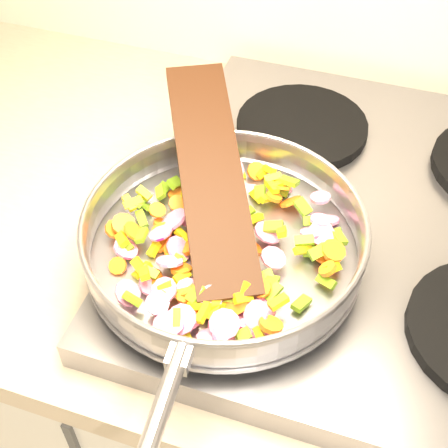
% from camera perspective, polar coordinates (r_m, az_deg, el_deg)
% --- Properties ---
extents(cooktop, '(0.60, 0.60, 0.04)m').
position_cam_1_polar(cooktop, '(0.83, 14.07, -0.42)').
color(cooktop, '#939399').
rests_on(cooktop, counter_top).
extents(grate_fl, '(0.19, 0.19, 0.02)m').
position_cam_1_polar(grate_fl, '(0.73, 1.92, -4.04)').
color(grate_fl, black).
rests_on(grate_fl, cooktop).
extents(grate_bl, '(0.19, 0.19, 0.02)m').
position_cam_1_polar(grate_bl, '(0.92, 7.13, 8.86)').
color(grate_bl, black).
rests_on(grate_bl, cooktop).
extents(saute_pan, '(0.36, 0.53, 0.06)m').
position_cam_1_polar(saute_pan, '(0.71, -0.05, -1.14)').
color(saute_pan, '#9E9EA5').
rests_on(saute_pan, grate_fl).
extents(vegetable_heap, '(0.28, 0.30, 0.05)m').
position_cam_1_polar(vegetable_heap, '(0.71, -0.15, -2.34)').
color(vegetable_heap, '#679919').
rests_on(vegetable_heap, saute_pan).
extents(wooden_spatula, '(0.21, 0.31, 0.10)m').
position_cam_1_polar(wooden_spatula, '(0.73, -1.23, 4.67)').
color(wooden_spatula, black).
rests_on(wooden_spatula, saute_pan).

